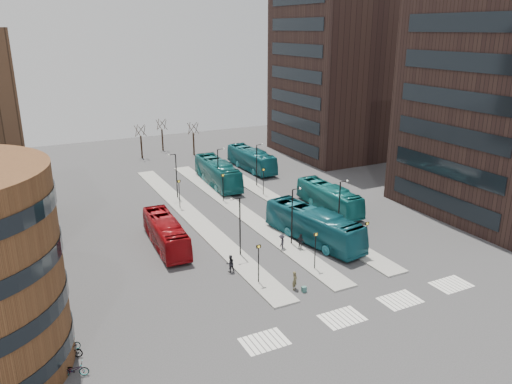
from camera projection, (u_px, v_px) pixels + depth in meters
name	position (u px, v px, depth m)	size (l,w,h in m)	color
ground	(386.00, 341.00, 36.71)	(160.00, 160.00, 0.00)	#313134
island_left	(194.00, 218.00, 60.40)	(2.50, 45.00, 0.15)	gray
island_mid	(239.00, 210.00, 62.97)	(2.50, 45.00, 0.15)	gray
island_right	(280.00, 203.00, 65.54)	(2.50, 45.00, 0.15)	gray
suitcase	(304.00, 289.00, 43.48)	(0.40, 0.32, 0.50)	navy
red_bus	(166.00, 233.00, 52.20)	(2.59, 11.06, 3.08)	maroon
teal_bus_a	(314.00, 225.00, 53.40)	(3.04, 12.98, 3.62)	#135462
teal_bus_b	(218.00, 173.00, 72.87)	(3.06, 13.08, 3.64)	#135D5F
teal_bus_c	(329.00, 197.00, 62.98)	(2.67, 11.40, 3.18)	#166E6F
teal_bus_d	(251.00, 159.00, 80.77)	(2.88, 12.30, 3.43)	#155F6A
traveller	(295.00, 280.00, 43.75)	(0.63, 0.41, 1.72)	brown
commuter_a	(230.00, 263.00, 46.92)	(0.82, 0.64, 1.70)	black
commuter_b	(301.00, 242.00, 51.59)	(1.01, 0.42, 1.72)	black
commuter_c	(282.00, 242.00, 51.65)	(1.07, 0.62, 1.66)	black
bicycle_near	(74.00, 370.00, 32.87)	(0.66, 1.90, 1.00)	gray
bicycle_mid	(70.00, 351.00, 34.70)	(0.50, 1.76, 1.06)	gray
bicycle_far	(68.00, 344.00, 35.59)	(0.61, 1.75, 0.92)	gray
crosswalk_stripes	(370.00, 309.00, 40.85)	(22.35, 2.40, 0.01)	silver
tower_far	(344.00, 69.00, 88.10)	(20.12, 20.00, 30.00)	black
sign_poles	(261.00, 210.00, 56.14)	(12.45, 22.12, 3.65)	black
lamp_posts	(250.00, 187.00, 60.45)	(14.04, 20.24, 6.12)	black
bare_trees	(166.00, 140.00, 90.12)	(10.97, 8.14, 5.90)	black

